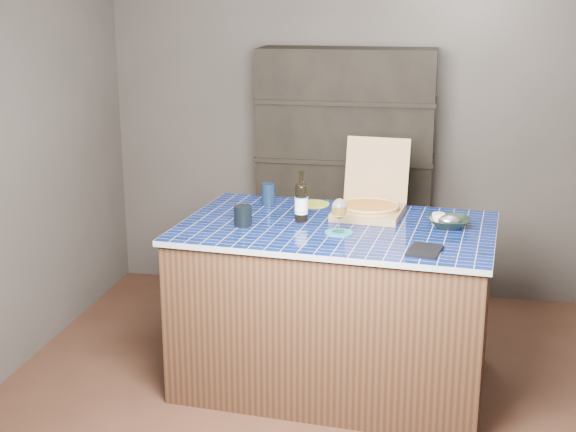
% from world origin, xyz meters
% --- Properties ---
extents(room, '(3.50, 3.50, 3.50)m').
position_xyz_m(room, '(0.00, 0.00, 1.25)').
color(room, brown).
rests_on(room, ground).
extents(shelving_unit, '(1.20, 0.41, 1.80)m').
position_xyz_m(shelving_unit, '(0.00, 1.53, 0.90)').
color(shelving_unit, black).
rests_on(shelving_unit, floor).
extents(kitchen_island, '(1.78, 1.21, 0.93)m').
position_xyz_m(kitchen_island, '(0.11, 0.23, 0.47)').
color(kitchen_island, '#4F341F').
rests_on(kitchen_island, floor).
extents(pizza_box, '(0.42, 0.49, 0.41)m').
position_xyz_m(pizza_box, '(0.27, 0.48, 0.99)').
color(pizza_box, olive).
rests_on(pizza_box, kitchen_island).
extents(mead_bottle, '(0.08, 0.08, 0.28)m').
position_xyz_m(mead_bottle, '(-0.09, 0.28, 1.04)').
color(mead_bottle, black).
rests_on(mead_bottle, kitchen_island).
extents(teal_trivet, '(0.15, 0.15, 0.01)m').
position_xyz_m(teal_trivet, '(0.14, 0.08, 0.93)').
color(teal_trivet, teal).
rests_on(teal_trivet, kitchen_island).
extents(wine_glass, '(0.08, 0.08, 0.18)m').
position_xyz_m(wine_glass, '(0.14, 0.08, 1.06)').
color(wine_glass, white).
rests_on(wine_glass, teal_trivet).
extents(tumbler, '(0.10, 0.10, 0.11)m').
position_xyz_m(tumbler, '(-0.39, 0.13, 0.98)').
color(tumbler, black).
rests_on(tumbler, kitchen_island).
extents(dvd_case, '(0.19, 0.24, 0.02)m').
position_xyz_m(dvd_case, '(0.60, -0.16, 0.94)').
color(dvd_case, black).
rests_on(dvd_case, kitchen_island).
extents(bowl, '(0.23, 0.23, 0.05)m').
position_xyz_m(bowl, '(0.71, 0.31, 0.96)').
color(bowl, black).
rests_on(bowl, kitchen_island).
extents(foil_contents, '(0.12, 0.10, 0.06)m').
position_xyz_m(foil_contents, '(0.71, 0.31, 0.97)').
color(foil_contents, silver).
rests_on(foil_contents, bowl).
extents(white_jar, '(0.07, 0.07, 0.06)m').
position_xyz_m(white_jar, '(0.66, 0.36, 0.96)').
color(white_jar, white).
rests_on(white_jar, kitchen_island).
extents(navy_cup, '(0.08, 0.08, 0.13)m').
position_xyz_m(navy_cup, '(-0.35, 0.60, 0.99)').
color(navy_cup, black).
rests_on(navy_cup, kitchen_island).
extents(green_trivet, '(0.19, 0.19, 0.01)m').
position_xyz_m(green_trivet, '(-0.09, 0.65, 0.93)').
color(green_trivet, '#ABC129').
rests_on(green_trivet, kitchen_island).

